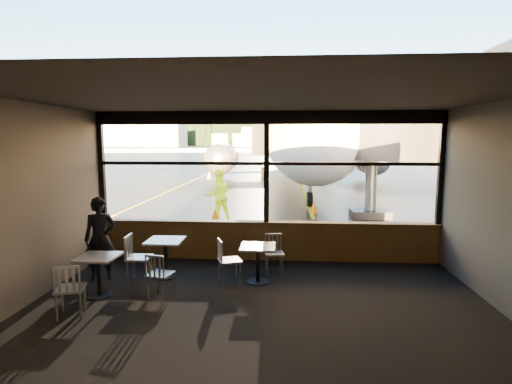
# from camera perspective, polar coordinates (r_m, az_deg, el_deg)

# --- Properties ---
(ground_plane) EXTENTS (520.00, 520.00, 0.00)m
(ground_plane) POSITION_cam_1_polar(r_m,az_deg,el_deg) (129.30, 3.74, 6.11)
(ground_plane) COLOR black
(ground_plane) RESTS_ON ground
(carpet_floor) EXTENTS (8.00, 6.00, 0.01)m
(carpet_floor) POSITION_cam_1_polar(r_m,az_deg,el_deg) (6.88, 0.37, -16.84)
(carpet_floor) COLOR black
(carpet_floor) RESTS_ON ground
(ceiling) EXTENTS (8.00, 6.00, 0.04)m
(ceiling) POSITION_cam_1_polar(r_m,az_deg,el_deg) (6.31, 0.39, 13.45)
(ceiling) COLOR #38332D
(ceiling) RESTS_ON ground
(wall_left) EXTENTS (0.04, 6.00, 3.50)m
(wall_left) POSITION_cam_1_polar(r_m,az_deg,el_deg) (7.72, -30.77, -1.73)
(wall_left) COLOR #514941
(wall_left) RESTS_ON ground
(wall_back) EXTENTS (8.00, 0.04, 3.50)m
(wall_back) POSITION_cam_1_polar(r_m,az_deg,el_deg) (3.46, -2.73, -10.87)
(wall_back) COLOR #514941
(wall_back) RESTS_ON ground
(window_sill) EXTENTS (8.00, 0.28, 0.90)m
(window_sill) POSITION_cam_1_polar(r_m,az_deg,el_deg) (9.57, 1.48, -7.03)
(window_sill) COLOR brown
(window_sill) RESTS_ON ground
(window_header) EXTENTS (8.00, 0.18, 0.30)m
(window_header) POSITION_cam_1_polar(r_m,az_deg,el_deg) (9.29, 1.54, 10.57)
(window_header) COLOR black
(window_header) RESTS_ON ground
(mullion_left) EXTENTS (0.12, 0.12, 2.60)m
(mullion_left) POSITION_cam_1_polar(r_m,az_deg,el_deg) (10.25, -21.17, 3.34)
(mullion_left) COLOR black
(mullion_left) RESTS_ON ground
(mullion_centre) EXTENTS (0.12, 0.12, 2.60)m
(mullion_centre) POSITION_cam_1_polar(r_m,az_deg,el_deg) (9.29, 1.52, 3.47)
(mullion_centre) COLOR black
(mullion_centre) RESTS_ON ground
(mullion_right) EXTENTS (0.12, 0.12, 2.60)m
(mullion_right) POSITION_cam_1_polar(r_m,az_deg,el_deg) (9.95, 24.93, 3.05)
(mullion_right) COLOR black
(mullion_right) RESTS_ON ground
(window_transom) EXTENTS (8.00, 0.10, 0.08)m
(window_transom) POSITION_cam_1_polar(r_m,az_deg,el_deg) (9.29, 1.52, 4.09)
(window_transom) COLOR black
(window_transom) RESTS_ON ground
(airliner) EXTENTS (31.13, 36.98, 11.05)m
(airliner) POSITION_cam_1_polar(r_m,az_deg,el_deg) (29.37, 5.62, 12.60)
(airliner) COLOR white
(airliner) RESTS_ON ground_plane
(jet_bridge) EXTENTS (8.29, 10.13, 4.42)m
(jet_bridge) POSITION_cam_1_polar(r_m,az_deg,el_deg) (15.12, 16.23, 4.73)
(jet_bridge) COLOR #2C2C2F
(jet_bridge) RESTS_ON ground_plane
(cafe_table_near) EXTENTS (0.69, 0.69, 0.75)m
(cafe_table_near) POSITION_cam_1_polar(r_m,az_deg,el_deg) (8.10, 0.27, -10.27)
(cafe_table_near) COLOR #A6A198
(cafe_table_near) RESTS_ON carpet_floor
(cafe_table_mid) EXTENTS (0.73, 0.73, 0.80)m
(cafe_table_mid) POSITION_cam_1_polar(r_m,az_deg,el_deg) (8.60, -12.78, -9.24)
(cafe_table_mid) COLOR #A9A49B
(cafe_table_mid) RESTS_ON carpet_floor
(cafe_table_left) EXTENTS (0.69, 0.69, 0.76)m
(cafe_table_left) POSITION_cam_1_polar(r_m,az_deg,el_deg) (7.95, -21.53, -11.13)
(cafe_table_left) COLOR gray
(cafe_table_left) RESTS_ON carpet_floor
(chair_near_w) EXTENTS (0.63, 0.63, 0.90)m
(chair_near_w) POSITION_cam_1_polar(r_m,az_deg,el_deg) (8.08, -3.78, -9.79)
(chair_near_w) COLOR #B0AC9F
(chair_near_w) RESTS_ON carpet_floor
(chair_near_n) EXTENTS (0.52, 0.52, 0.83)m
(chair_near_n) POSITION_cam_1_polar(r_m,az_deg,el_deg) (8.68, 2.61, -8.81)
(chair_near_n) COLOR #B1ACA0
(chair_near_n) RESTS_ON carpet_floor
(chair_mid_s) EXTENTS (0.56, 0.56, 0.85)m
(chair_mid_s) POSITION_cam_1_polar(r_m,az_deg,el_deg) (7.55, -13.49, -11.43)
(chair_mid_s) COLOR #B6B0A4
(chair_mid_s) RESTS_ON carpet_floor
(chair_mid_w) EXTENTS (0.55, 0.55, 0.97)m
(chair_mid_w) POSITION_cam_1_polar(r_m,az_deg,el_deg) (8.44, -16.33, -9.08)
(chair_mid_w) COLOR beige
(chair_mid_w) RESTS_ON carpet_floor
(chair_left_s) EXTENTS (0.62, 0.62, 0.91)m
(chair_left_s) POSITION_cam_1_polar(r_m,az_deg,el_deg) (7.26, -25.00, -12.46)
(chair_left_s) COLOR #ACA79B
(chair_left_s) RESTS_ON carpet_floor
(passenger) EXTENTS (0.72, 0.60, 1.70)m
(passenger) POSITION_cam_1_polar(r_m,az_deg,el_deg) (8.73, -21.35, -6.25)
(passenger) COLOR black
(passenger) RESTS_ON carpet_floor
(ground_crew) EXTENTS (1.11, 1.02, 1.84)m
(ground_crew) POSITION_cam_1_polar(r_m,az_deg,el_deg) (13.99, -5.43, -0.51)
(ground_crew) COLOR #BFF219
(ground_crew) RESTS_ON ground_plane
(cone_nose) EXTENTS (0.32, 0.32, 0.45)m
(cone_nose) POSITION_cam_1_polar(r_m,az_deg,el_deg) (15.84, 8.24, -2.17)
(cone_nose) COLOR #FF6A08
(cone_nose) RESTS_ON ground_plane
(cone_wing) EXTENTS (0.40, 0.40, 0.56)m
(cone_wing) POSITION_cam_1_polar(r_m,az_deg,el_deg) (29.97, -6.70, 2.44)
(cone_wing) COLOR #F95807
(cone_wing) RESTS_ON ground_plane
(hangar_left) EXTENTS (45.00, 18.00, 11.00)m
(hangar_left) POSITION_cam_1_polar(r_m,az_deg,el_deg) (201.95, -16.66, 7.83)
(hangar_left) COLOR silver
(hangar_left) RESTS_ON ground_plane
(hangar_mid) EXTENTS (38.00, 15.00, 10.00)m
(hangar_mid) POSITION_cam_1_polar(r_m,az_deg,el_deg) (194.28, 3.82, 8.01)
(hangar_mid) COLOR silver
(hangar_mid) RESTS_ON ground_plane
(hangar_right) EXTENTS (50.00, 20.00, 12.00)m
(hangar_right) POSITION_cam_1_polar(r_m,az_deg,el_deg) (196.55, 21.76, 7.79)
(hangar_right) COLOR silver
(hangar_right) RESTS_ON ground_plane
(fuel_tank_a) EXTENTS (8.00, 8.00, 6.00)m
(fuel_tank_a) POSITION_cam_1_polar(r_m,az_deg,el_deg) (193.66, -5.18, 7.40)
(fuel_tank_a) COLOR silver
(fuel_tank_a) RESTS_ON ground_plane
(fuel_tank_b) EXTENTS (8.00, 8.00, 6.00)m
(fuel_tank_b) POSITION_cam_1_polar(r_m,az_deg,el_deg) (192.35, -2.21, 7.43)
(fuel_tank_b) COLOR silver
(fuel_tank_b) RESTS_ON ground_plane
(fuel_tank_c) EXTENTS (8.00, 8.00, 6.00)m
(fuel_tank_c) POSITION_cam_1_polar(r_m,az_deg,el_deg) (191.55, 0.79, 7.43)
(fuel_tank_c) COLOR silver
(fuel_tank_c) RESTS_ON ground_plane
(treeline) EXTENTS (360.00, 3.00, 12.00)m
(treeline) POSITION_cam_1_polar(r_m,az_deg,el_deg) (219.29, 3.83, 8.20)
(treeline) COLOR black
(treeline) RESTS_ON ground_plane
(cone_extra) EXTENTS (0.41, 0.41, 0.57)m
(cone_extra) POSITION_cam_1_polar(r_m,az_deg,el_deg) (13.61, -5.84, -3.46)
(cone_extra) COLOR #DD6507
(cone_extra) RESTS_ON ground_plane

